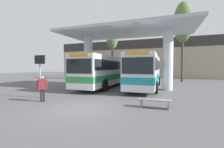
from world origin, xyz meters
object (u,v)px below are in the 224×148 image
at_px(transit_bus_center_bay, 146,70).
at_px(poplar_tree_behind_right, 112,37).
at_px(poplar_tree_behind_left, 183,23).
at_px(transit_bus_left_bay, 107,70).
at_px(waiting_bench_near_pillar, 154,102).
at_px(info_sign_platform, 40,68).
at_px(pedestrian_waiting, 42,86).

relative_size(transit_bus_center_bay, poplar_tree_behind_right, 1.08).
bearing_deg(poplar_tree_behind_left, transit_bus_left_bay, -134.27).
xyz_separation_m(waiting_bench_near_pillar, info_sign_platform, (-7.68, -0.08, 1.78)).
distance_m(pedestrian_waiting, poplar_tree_behind_right, 18.58).
distance_m(transit_bus_left_bay, poplar_tree_behind_right, 10.83).
height_order(transit_bus_center_bay, info_sign_platform, transit_bus_center_bay).
xyz_separation_m(transit_bus_left_bay, pedestrian_waiting, (-0.85, -8.45, -0.84)).
distance_m(info_sign_platform, pedestrian_waiting, 1.77).
relative_size(transit_bus_left_bay, info_sign_platform, 3.79).
relative_size(waiting_bench_near_pillar, pedestrian_waiting, 1.08).
xyz_separation_m(transit_bus_left_bay, waiting_bench_near_pillar, (5.78, -7.52, -1.47)).
bearing_deg(pedestrian_waiting, waiting_bench_near_pillar, -26.18).
distance_m(transit_bus_left_bay, waiting_bench_near_pillar, 9.60).
bearing_deg(transit_bus_center_bay, pedestrian_waiting, 58.35).
height_order(transit_bus_center_bay, poplar_tree_behind_left, poplar_tree_behind_left).
xyz_separation_m(info_sign_platform, pedestrian_waiting, (1.05, -0.85, -1.15)).
bearing_deg(poplar_tree_behind_left, info_sign_platform, -122.44).
distance_m(transit_bus_center_bay, poplar_tree_behind_left, 11.56).
relative_size(transit_bus_left_bay, waiting_bench_near_pillar, 6.57).
height_order(transit_bus_left_bay, poplar_tree_behind_left, poplar_tree_behind_left).
distance_m(transit_bus_left_bay, info_sign_platform, 7.84).
bearing_deg(transit_bus_center_bay, waiting_bench_near_pillar, 99.94).
distance_m(waiting_bench_near_pillar, pedestrian_waiting, 6.73).
distance_m(transit_bus_center_bay, info_sign_platform, 9.97).
height_order(poplar_tree_behind_left, poplar_tree_behind_right, poplar_tree_behind_left).
bearing_deg(pedestrian_waiting, transit_bus_left_bay, 50.04).
bearing_deg(poplar_tree_behind_right, info_sign_platform, -87.49).
distance_m(transit_bus_center_bay, poplar_tree_behind_right, 12.41).
bearing_deg(transit_bus_center_bay, transit_bus_left_bay, 1.94).
height_order(waiting_bench_near_pillar, poplar_tree_behind_right, poplar_tree_behind_right).
bearing_deg(info_sign_platform, transit_bus_center_bay, 51.69).
xyz_separation_m(pedestrian_waiting, poplar_tree_behind_left, (9.28, 17.10, 7.62)).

